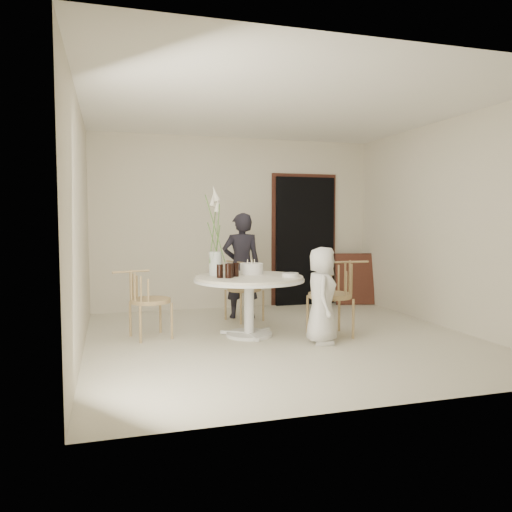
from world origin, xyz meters
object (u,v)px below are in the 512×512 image
object	(u,v)px
boy	(322,295)
flower_vase	(215,244)
table	(249,286)
girl	(241,266)
chair_right	(340,287)
chair_left	(141,294)
chair_far	(240,282)
birthday_cake	(252,269)

from	to	relation	value
boy	flower_vase	xyz separation A→B (m)	(-1.07, 0.76, 0.56)
table	girl	bearing A→B (deg)	79.81
table	chair_right	bearing A→B (deg)	-14.42
chair_left	table	bearing A→B (deg)	-114.65
girl	boy	distance (m)	1.79
chair_right	boy	bearing A→B (deg)	-48.03
flower_vase	boy	bearing A→B (deg)	-35.48
boy	flower_vase	size ratio (longest dim) A/B	1.01
girl	boy	size ratio (longest dim) A/B	1.36
chair_far	flower_vase	bearing A→B (deg)	-141.63
chair_right	flower_vase	world-z (taller)	flower_vase
boy	chair_right	bearing A→B (deg)	-29.95
chair_left	girl	world-z (taller)	girl
chair_left	flower_vase	size ratio (longest dim) A/B	0.76
chair_right	chair_far	bearing A→B (deg)	-141.80
chair_left	birthday_cake	xyz separation A→B (m)	(1.35, -0.02, 0.26)
chair_left	boy	xyz separation A→B (m)	(1.96, -0.79, 0.02)
table	birthday_cake	xyz separation A→B (m)	(0.09, 0.20, 0.18)
table	chair_far	bearing A→B (deg)	81.80
chair_far	boy	bearing A→B (deg)	-91.02
chair_left	chair_far	bearing A→B (deg)	-74.95
boy	birthday_cake	size ratio (longest dim) A/B	3.88
chair_left	boy	world-z (taller)	boy
chair_far	chair_right	xyz separation A→B (m)	(0.92, -1.30, 0.06)
table	flower_vase	size ratio (longest dim) A/B	1.22
girl	birthday_cake	world-z (taller)	girl
chair_far	chair_right	bearing A→B (deg)	-74.70
table	boy	xyz separation A→B (m)	(0.70, -0.58, -0.07)
boy	birthday_cake	world-z (taller)	boy
boy	flower_vase	world-z (taller)	flower_vase
table	chair_far	xyz separation A→B (m)	(0.15, 1.03, -0.08)
boy	birthday_cake	bearing A→B (deg)	59.40
girl	chair_left	bearing A→B (deg)	38.23
table	flower_vase	bearing A→B (deg)	153.32
table	boy	distance (m)	0.91
chair_far	boy	size ratio (longest dim) A/B	0.75
chair_far	table	bearing A→B (deg)	-118.14
table	flower_vase	world-z (taller)	flower_vase
birthday_cake	chair_right	bearing A→B (deg)	-25.62
chair_right	birthday_cake	xyz separation A→B (m)	(-0.98, 0.47, 0.21)
table	girl	world-z (taller)	girl
chair_far	flower_vase	size ratio (longest dim) A/B	0.76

